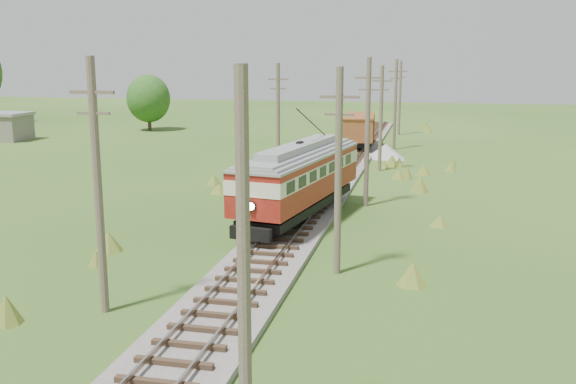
# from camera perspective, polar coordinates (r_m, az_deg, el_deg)

# --- Properties ---
(railbed_main) EXTENTS (3.60, 96.00, 0.57)m
(railbed_main) POSITION_cam_1_polar(r_m,az_deg,el_deg) (43.16, 3.09, 0.09)
(railbed_main) COLOR #605B54
(railbed_main) RESTS_ON ground
(streetcar) EXTENTS (4.98, 12.81, 5.79)m
(streetcar) POSITION_cam_1_polar(r_m,az_deg,el_deg) (35.23, 1.05, 1.58)
(streetcar) COLOR black
(streetcar) RESTS_ON ground
(gondola) EXTENTS (3.49, 8.94, 2.91)m
(gondola) POSITION_cam_1_polar(r_m,az_deg,el_deg) (64.41, 6.36, 5.64)
(gondola) COLOR black
(gondola) RESTS_ON ground
(gravel_pile) EXTENTS (3.57, 3.79, 1.30)m
(gravel_pile) POSITION_cam_1_polar(r_m,az_deg,el_deg) (59.33, 8.78, 3.57)
(gravel_pile) COLOR gray
(gravel_pile) RESTS_ON ground
(utility_pole_r_1) EXTENTS (0.30, 0.30, 8.80)m
(utility_pole_r_1) POSITION_cam_1_polar(r_m,az_deg,el_deg) (14.01, -3.95, -6.96)
(utility_pole_r_1) COLOR brown
(utility_pole_r_1) RESTS_ON ground
(utility_pole_r_2) EXTENTS (1.60, 0.30, 8.60)m
(utility_pole_r_2) POSITION_cam_1_polar(r_m,az_deg,el_deg) (26.34, 4.50, 1.94)
(utility_pole_r_2) COLOR brown
(utility_pole_r_2) RESTS_ON ground
(utility_pole_r_3) EXTENTS (1.60, 0.30, 9.00)m
(utility_pole_r_3) POSITION_cam_1_polar(r_m,az_deg,el_deg) (39.12, 7.07, 5.39)
(utility_pole_r_3) COLOR brown
(utility_pole_r_3) RESTS_ON ground
(utility_pole_r_4) EXTENTS (1.60, 0.30, 8.40)m
(utility_pole_r_4) POSITION_cam_1_polar(r_m,az_deg,el_deg) (52.06, 8.26, 6.58)
(utility_pole_r_4) COLOR brown
(utility_pole_r_4) RESTS_ON ground
(utility_pole_r_5) EXTENTS (1.60, 0.30, 8.90)m
(utility_pole_r_5) POSITION_cam_1_polar(r_m,az_deg,el_deg) (64.95, 9.52, 7.76)
(utility_pole_r_5) COLOR brown
(utility_pole_r_5) RESTS_ON ground
(utility_pole_r_6) EXTENTS (1.60, 0.30, 8.70)m
(utility_pole_r_6) POSITION_cam_1_polar(r_m,az_deg,el_deg) (77.92, 9.92, 8.31)
(utility_pole_r_6) COLOR brown
(utility_pole_r_6) RESTS_ON ground
(utility_pole_l_a) EXTENTS (1.60, 0.30, 9.00)m
(utility_pole_l_a) POSITION_cam_1_polar(r_m,az_deg,el_deg) (23.02, -16.56, 0.58)
(utility_pole_l_a) COLOR brown
(utility_pole_l_a) RESTS_ON ground
(utility_pole_l_b) EXTENTS (1.60, 0.30, 8.60)m
(utility_pole_l_b) POSITION_cam_1_polar(r_m,az_deg,el_deg) (49.26, -0.89, 6.53)
(utility_pole_l_b) COLOR brown
(utility_pole_l_b) RESTS_ON ground
(tree_mid_a) EXTENTS (5.46, 5.46, 7.03)m
(tree_mid_a) POSITION_cam_1_polar(r_m,az_deg,el_deg) (83.51, -12.30, 8.12)
(tree_mid_a) COLOR #38281C
(tree_mid_a) RESTS_ON ground
(shed) EXTENTS (6.40, 4.40, 3.10)m
(shed) POSITION_cam_1_polar(r_m,az_deg,el_deg) (78.66, -24.24, 5.36)
(shed) COLOR slate
(shed) RESTS_ON ground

